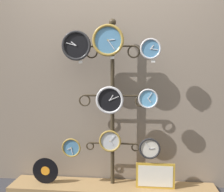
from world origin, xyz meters
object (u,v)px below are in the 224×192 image
(display_stand, at_px, (112,122))
(vinyl_record, at_px, (45,171))
(clock_middle_center, at_px, (110,100))
(clock_bottom_center, at_px, (110,141))
(clock_bottom_left, at_px, (71,148))
(clock_top_left, at_px, (76,46))
(clock_top_center, at_px, (108,40))
(clock_top_right, at_px, (151,49))
(clock_middle_right, at_px, (148,99))
(picture_frame, at_px, (155,176))
(clock_bottom_right, at_px, (150,148))

(display_stand, height_order, vinyl_record, display_stand)
(clock_middle_center, height_order, clock_bottom_center, clock_middle_center)
(clock_bottom_left, bearing_deg, clock_top_left, -1.82)
(clock_top_center, xyz_separation_m, clock_top_right, (0.42, 0.01, -0.09))
(display_stand, relative_size, clock_middle_right, 9.00)
(clock_top_center, xyz_separation_m, clock_bottom_left, (-0.40, 0.03, -1.12))
(display_stand, relative_size, vinyl_record, 6.38)
(clock_top_center, xyz_separation_m, clock_middle_center, (0.01, 0.01, -0.60))
(clock_middle_right, relative_size, clock_bottom_center, 0.87)
(clock_top_right, bearing_deg, clock_middle_center, -179.26)
(clock_top_left, xyz_separation_m, clock_bottom_center, (0.35, 0.02, -0.99))
(picture_frame, bearing_deg, clock_bottom_right, -161.21)
(clock_middle_right, height_order, clock_bottom_left, clock_middle_right)
(display_stand, xyz_separation_m, clock_top_center, (-0.03, -0.12, 0.85))
(clock_middle_right, bearing_deg, picture_frame, 6.00)
(clock_top_center, xyz_separation_m, picture_frame, (0.49, 0.03, -1.40))
(clock_top_left, bearing_deg, display_stand, 14.43)
(clock_top_right, bearing_deg, vinyl_record, 179.22)
(display_stand, distance_m, clock_bottom_left, 0.51)
(clock_top_right, bearing_deg, clock_bottom_left, 179.25)
(clock_top_left, bearing_deg, clock_middle_right, 0.15)
(clock_middle_center, height_order, clock_bottom_left, clock_middle_center)
(clock_top_left, height_order, clock_bottom_left, clock_top_left)
(display_stand, xyz_separation_m, clock_bottom_left, (-0.43, -0.09, -0.26))
(picture_frame, bearing_deg, vinyl_record, -179.79)
(clock_top_left, height_order, clock_bottom_right, clock_top_left)
(clock_top_left, xyz_separation_m, picture_frame, (0.82, 0.01, -1.35))
(clock_top_right, xyz_separation_m, clock_bottom_right, (0.00, -0.00, -1.01))
(clock_top_center, height_order, clock_bottom_center, clock_top_center)
(clock_bottom_right, bearing_deg, clock_middle_center, -179.54)
(display_stand, distance_m, picture_frame, 0.71)
(clock_bottom_center, bearing_deg, picture_frame, -0.53)
(clock_middle_right, distance_m, clock_bottom_center, 0.60)
(clock_top_center, distance_m, clock_top_right, 0.43)
(clock_bottom_right, height_order, vinyl_record, clock_bottom_right)
(clock_middle_right, distance_m, clock_bottom_right, 0.51)
(clock_middle_right, relative_size, clock_bottom_right, 0.92)
(display_stand, height_order, clock_bottom_left, display_stand)
(clock_middle_center, bearing_deg, display_stand, 80.34)
(vinyl_record, bearing_deg, clock_top_right, -0.78)
(clock_top_left, relative_size, clock_middle_right, 1.52)
(clock_bottom_left, xyz_separation_m, clock_bottom_right, (0.83, -0.01, 0.02))
(clock_bottom_left, height_order, vinyl_record, clock_bottom_left)
(picture_frame, bearing_deg, clock_middle_center, -177.03)
(clock_top_center, bearing_deg, picture_frame, 3.99)
(display_stand, height_order, clock_middle_center, display_stand)
(clock_bottom_left, bearing_deg, vinyl_record, 179.15)
(clock_middle_center, bearing_deg, clock_top_left, 177.70)
(clock_top_center, bearing_deg, clock_middle_center, 32.58)
(clock_top_center, bearing_deg, clock_bottom_right, 1.72)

